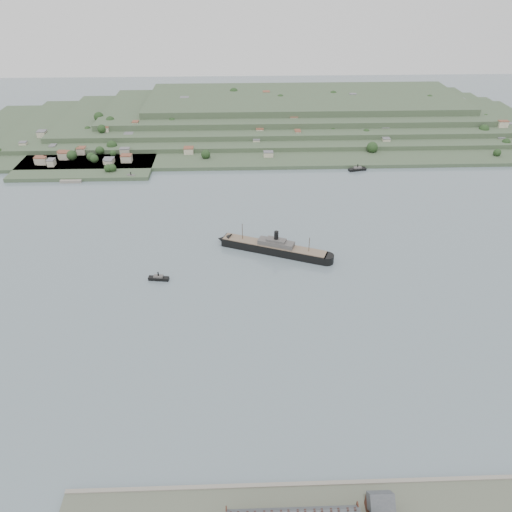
{
  "coord_description": "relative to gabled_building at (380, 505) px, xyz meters",
  "views": [
    {
      "loc": [
        -29.44,
        -285.38,
        209.37
      ],
      "look_at": [
        -18.11,
        30.0,
        13.09
      ],
      "focal_mm": 35.0,
      "sensor_mm": 36.0,
      "label": 1
    }
  ],
  "objects": [
    {
      "name": "ferry_east",
      "position": [
        72.78,
        389.0,
        -6.43
      ],
      "size": [
        20.17,
        9.32,
        7.3
      ],
      "color": "black",
      "rests_on": "ground"
    },
    {
      "name": "ferry_west",
      "position": [
        -171.52,
        375.51,
        -6.43
      ],
      "size": [
        20.04,
        12.04,
        7.27
      ],
      "color": "black",
      "rests_on": "ground"
    },
    {
      "name": "gabled_building",
      "position": [
        0.0,
        0.0,
        0.0
      ],
      "size": [
        10.4,
        10.18,
        14.09
      ],
      "color": "#402216",
      "rests_on": "ground"
    },
    {
      "name": "ground",
      "position": [
        -27.5,
        164.0,
        -8.19
      ],
      "size": [
        1400.0,
        1400.0,
        0.0
      ],
      "primitive_type": "plane",
      "color": "slate",
      "rests_on": "ground"
    },
    {
      "name": "steamship",
      "position": [
        -32.62,
        220.85,
        -3.84
      ],
      "size": [
        93.22,
        46.07,
        23.52
      ],
      "color": "black",
      "rests_on": "ground"
    },
    {
      "name": "tugboat",
      "position": [
        -117.82,
        184.2,
        -6.52
      ],
      "size": [
        15.61,
        6.05,
        6.84
      ],
      "color": "black",
      "rests_on": "ground"
    },
    {
      "name": "far_peninsula",
      "position": [
        0.41,
        557.1,
        3.69
      ],
      "size": [
        760.0,
        309.0,
        30.0
      ],
      "color": "#3D5136",
      "rests_on": "ground"
    }
  ]
}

